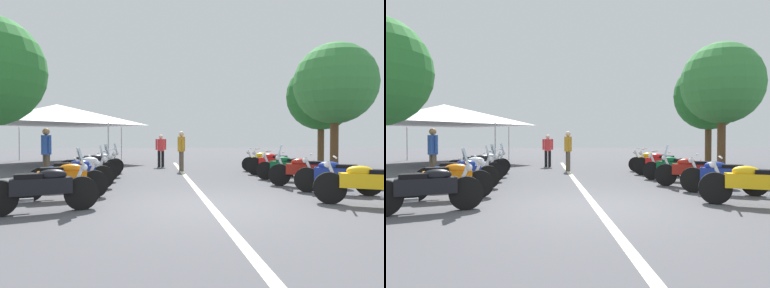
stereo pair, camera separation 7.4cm
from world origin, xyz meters
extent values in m
plane|color=#4C4C51|center=(0.00, 0.00, 0.00)|extent=(80.00, 80.00, 0.00)
cube|color=beige|center=(3.81, 0.00, 0.00)|extent=(16.44, 0.16, 0.01)
cylinder|color=black|center=(0.02, 2.57, 0.33)|extent=(0.33, 0.66, 0.65)
cube|color=black|center=(-0.19, 3.24, 0.51)|extent=(0.59, 1.10, 0.30)
ellipsoid|color=black|center=(-0.14, 3.06, 0.71)|extent=(0.41, 0.57, 0.22)
cube|color=black|center=(-0.26, 3.45, 0.69)|extent=(0.39, 0.54, 0.12)
cylinder|color=silver|center=(0.00, 2.62, 0.63)|extent=(0.15, 0.30, 0.58)
cylinder|color=silver|center=(-0.01, 2.66, 0.99)|extent=(0.60, 0.23, 0.04)
sphere|color=silver|center=(0.04, 2.52, 0.83)|extent=(0.14, 0.14, 0.14)
cylinder|color=silver|center=(-0.15, 3.69, 0.23)|extent=(0.24, 0.55, 0.08)
cube|color=silver|center=(0.01, 2.58, 1.06)|extent=(0.38, 0.23, 0.32)
cylinder|color=black|center=(1.32, 2.55, 0.32)|extent=(0.29, 0.66, 0.65)
cylinder|color=black|center=(0.98, 3.88, 0.32)|extent=(0.29, 0.66, 0.65)
cube|color=orange|center=(1.15, 3.22, 0.50)|extent=(0.53, 1.08, 0.30)
ellipsoid|color=orange|center=(1.19, 3.04, 0.70)|extent=(0.38, 0.57, 0.22)
cube|color=black|center=(1.10, 3.43, 0.68)|extent=(0.37, 0.53, 0.12)
cylinder|color=silver|center=(1.30, 2.61, 0.62)|extent=(0.14, 0.30, 0.58)
cylinder|color=silver|center=(1.29, 2.65, 0.98)|extent=(0.61, 0.19, 0.04)
sphere|color=silver|center=(1.33, 2.50, 0.82)|extent=(0.14, 0.14, 0.14)
cylinder|color=silver|center=(1.22, 3.66, 0.23)|extent=(0.21, 0.55, 0.08)
cylinder|color=black|center=(2.69, 2.57, 0.32)|extent=(0.28, 0.66, 0.64)
cylinder|color=black|center=(2.36, 4.06, 0.32)|extent=(0.28, 0.66, 0.64)
cube|color=navy|center=(2.53, 3.32, 0.50)|extent=(0.53, 1.19, 0.30)
ellipsoid|color=navy|center=(2.57, 3.14, 0.70)|extent=(0.37, 0.56, 0.22)
cube|color=black|center=(2.48, 3.53, 0.68)|extent=(0.36, 0.53, 0.12)
cylinder|color=silver|center=(2.68, 2.63, 0.62)|extent=(0.13, 0.30, 0.58)
cylinder|color=silver|center=(2.67, 2.67, 0.98)|extent=(0.61, 0.18, 0.04)
sphere|color=silver|center=(2.71, 2.52, 0.82)|extent=(0.14, 0.14, 0.14)
cylinder|color=silver|center=(2.60, 3.80, 0.23)|extent=(0.20, 0.55, 0.08)
cube|color=silver|center=(2.69, 2.59, 1.05)|extent=(0.38, 0.20, 0.32)
cylinder|color=black|center=(4.07, 2.61, 0.32)|extent=(0.33, 0.66, 0.64)
cylinder|color=black|center=(3.64, 4.00, 0.32)|extent=(0.33, 0.66, 0.64)
cube|color=white|center=(3.86, 3.31, 0.50)|extent=(0.60, 1.14, 0.30)
ellipsoid|color=white|center=(3.91, 3.13, 0.70)|extent=(0.40, 0.57, 0.22)
cube|color=black|center=(3.79, 3.52, 0.68)|extent=(0.39, 0.54, 0.12)
cylinder|color=silver|center=(4.06, 2.67, 0.62)|extent=(0.15, 0.30, 0.58)
cylinder|color=silver|center=(4.04, 2.71, 0.98)|extent=(0.60, 0.22, 0.04)
sphere|color=silver|center=(4.09, 2.57, 0.82)|extent=(0.14, 0.14, 0.14)
cylinder|color=silver|center=(3.90, 3.78, 0.22)|extent=(0.24, 0.55, 0.08)
cube|color=silver|center=(4.07, 2.63, 1.05)|extent=(0.38, 0.22, 0.32)
cylinder|color=black|center=(5.30, 2.60, 0.33)|extent=(0.28, 0.67, 0.66)
cylinder|color=black|center=(4.98, 4.06, 0.33)|extent=(0.28, 0.67, 0.66)
cube|color=black|center=(5.14, 3.33, 0.51)|extent=(0.52, 1.17, 0.30)
ellipsoid|color=black|center=(5.18, 3.15, 0.71)|extent=(0.37, 0.56, 0.22)
cube|color=black|center=(5.09, 3.54, 0.69)|extent=(0.36, 0.53, 0.12)
cylinder|color=silver|center=(5.29, 2.66, 0.63)|extent=(0.13, 0.30, 0.58)
cylinder|color=silver|center=(5.28, 2.70, 0.99)|extent=(0.61, 0.17, 0.04)
sphere|color=silver|center=(5.32, 2.55, 0.83)|extent=(0.14, 0.14, 0.14)
cylinder|color=silver|center=(5.22, 3.80, 0.23)|extent=(0.20, 0.55, 0.08)
cylinder|color=black|center=(6.62, 2.64, 0.30)|extent=(0.28, 0.62, 0.60)
cylinder|color=black|center=(6.27, 4.03, 0.30)|extent=(0.28, 0.62, 0.60)
cube|color=silver|center=(6.45, 3.33, 0.48)|extent=(0.54, 1.13, 0.30)
ellipsoid|color=silver|center=(6.49, 3.16, 0.68)|extent=(0.38, 0.57, 0.22)
cube|color=black|center=(6.39, 3.55, 0.66)|extent=(0.37, 0.53, 0.12)
cylinder|color=silver|center=(6.61, 2.69, 0.60)|extent=(0.14, 0.30, 0.58)
cylinder|color=silver|center=(6.60, 2.73, 0.96)|extent=(0.61, 0.19, 0.04)
sphere|color=silver|center=(6.64, 2.59, 0.80)|extent=(0.14, 0.14, 0.14)
cylinder|color=silver|center=(6.52, 3.80, 0.21)|extent=(0.21, 0.55, 0.08)
cube|color=silver|center=(6.62, 2.66, 1.03)|extent=(0.38, 0.21, 0.32)
cylinder|color=black|center=(0.03, -2.57, 0.34)|extent=(0.41, 0.67, 0.68)
cube|color=#EAB214|center=(-0.29, -3.26, 0.52)|extent=(0.74, 1.16, 0.30)
ellipsoid|color=#EAB214|center=(-0.22, -3.09, 0.72)|extent=(0.46, 0.58, 0.22)
cube|color=black|center=(-0.39, -3.45, 0.70)|extent=(0.44, 0.55, 0.12)
cylinder|color=silver|center=(0.00, -2.62, 0.64)|extent=(0.19, 0.29, 0.58)
cylinder|color=silver|center=(-0.01, -2.66, 1.00)|extent=(0.58, 0.30, 0.04)
sphere|color=silver|center=(0.05, -2.52, 0.84)|extent=(0.14, 0.14, 0.14)
cylinder|color=black|center=(1.53, -2.78, 0.32)|extent=(0.43, 0.63, 0.64)
cylinder|color=black|center=(0.86, -4.03, 0.32)|extent=(0.43, 0.63, 0.64)
cube|color=navy|center=(1.19, -3.40, 0.50)|extent=(0.75, 1.08, 0.30)
ellipsoid|color=navy|center=(1.28, -3.25, 0.70)|extent=(0.47, 0.58, 0.22)
cube|color=black|center=(1.09, -3.60, 0.68)|extent=(0.46, 0.55, 0.12)
cylinder|color=silver|center=(1.50, -2.83, 0.62)|extent=(0.20, 0.29, 0.58)
cylinder|color=silver|center=(1.48, -2.87, 0.98)|extent=(0.57, 0.33, 0.04)
sphere|color=silver|center=(1.55, -2.74, 0.82)|extent=(0.14, 0.14, 0.14)
cylinder|color=silver|center=(0.83, -3.69, 0.23)|extent=(0.33, 0.52, 0.08)
cylinder|color=black|center=(2.73, -2.51, 0.32)|extent=(0.40, 0.64, 0.64)
cylinder|color=black|center=(2.08, -3.89, 0.32)|extent=(0.40, 0.64, 0.64)
cube|color=maroon|center=(2.41, -3.20, 0.50)|extent=(0.75, 1.17, 0.30)
ellipsoid|color=maroon|center=(2.48, -3.04, 0.70)|extent=(0.46, 0.58, 0.22)
cube|color=black|center=(2.31, -3.40, 0.68)|extent=(0.44, 0.55, 0.12)
cylinder|color=silver|center=(2.71, -2.57, 0.62)|extent=(0.19, 0.29, 0.58)
cylinder|color=silver|center=(2.69, -2.60, 0.98)|extent=(0.58, 0.30, 0.04)
sphere|color=silver|center=(2.75, -2.47, 0.82)|extent=(0.14, 0.14, 0.14)
cylinder|color=silver|center=(2.05, -3.54, 0.23)|extent=(0.31, 0.53, 0.08)
cube|color=silver|center=(2.72, -2.53, 1.05)|extent=(0.38, 0.26, 0.32)
cylinder|color=black|center=(4.15, -2.57, 0.30)|extent=(0.46, 0.58, 0.61)
cylinder|color=black|center=(3.28, -3.84, 0.30)|extent=(0.46, 0.58, 0.61)
cube|color=#0C592D|center=(3.71, -3.20, 0.48)|extent=(0.89, 1.12, 0.30)
ellipsoid|color=#0C592D|center=(3.82, -3.06, 0.68)|extent=(0.51, 0.58, 0.22)
cube|color=black|center=(3.59, -3.39, 0.66)|extent=(0.49, 0.54, 0.12)
cylinder|color=silver|center=(4.12, -2.62, 0.60)|extent=(0.22, 0.28, 0.58)
cylinder|color=silver|center=(4.09, -2.66, 0.96)|extent=(0.53, 0.38, 0.04)
sphere|color=silver|center=(4.18, -2.53, 0.80)|extent=(0.14, 0.14, 0.14)
cylinder|color=silver|center=(3.31, -3.48, 0.21)|extent=(0.38, 0.50, 0.08)
cylinder|color=black|center=(5.61, -2.67, 0.33)|extent=(0.47, 0.64, 0.67)
cylinder|color=black|center=(4.84, -3.88, 0.33)|extent=(0.47, 0.64, 0.67)
cube|color=red|center=(5.22, -3.27, 0.51)|extent=(0.82, 1.08, 0.30)
ellipsoid|color=red|center=(5.32, -3.12, 0.71)|extent=(0.50, 0.58, 0.22)
cube|color=black|center=(5.11, -3.46, 0.69)|extent=(0.48, 0.54, 0.12)
cylinder|color=silver|center=(5.58, -2.72, 0.63)|extent=(0.21, 0.28, 0.58)
cylinder|color=silver|center=(5.56, -2.75, 0.99)|extent=(0.54, 0.37, 0.04)
sphere|color=silver|center=(5.64, -2.62, 0.83)|extent=(0.14, 0.14, 0.14)
cylinder|color=silver|center=(4.84, -3.54, 0.23)|extent=(0.36, 0.51, 0.08)
cylinder|color=black|center=(6.86, -2.80, 0.30)|extent=(0.40, 0.61, 0.61)
cylinder|color=black|center=(6.24, -4.02, 0.30)|extent=(0.40, 0.61, 0.61)
cube|color=#EAB214|center=(6.55, -3.41, 0.48)|extent=(0.72, 1.05, 0.30)
ellipsoid|color=#EAB214|center=(6.63, -3.25, 0.68)|extent=(0.47, 0.58, 0.22)
cube|color=black|center=(6.45, -3.61, 0.66)|extent=(0.45, 0.55, 0.12)
cylinder|color=silver|center=(6.83, -2.86, 0.60)|extent=(0.19, 0.29, 0.58)
cylinder|color=silver|center=(6.81, -2.89, 0.96)|extent=(0.57, 0.31, 0.04)
sphere|color=silver|center=(6.88, -2.76, 0.80)|extent=(0.14, 0.14, 0.14)
cylinder|color=silver|center=(6.21, -3.69, 0.21)|extent=(0.32, 0.53, 0.08)
cube|color=orange|center=(3.62, -4.51, 0.01)|extent=(0.36, 0.36, 0.03)
cone|color=orange|center=(3.62, -4.51, 0.32)|extent=(0.26, 0.26, 0.60)
cylinder|color=white|center=(3.62, -4.51, 0.34)|extent=(0.19, 0.19, 0.07)
cube|color=orange|center=(5.16, -4.79, 0.01)|extent=(0.36, 0.36, 0.03)
cone|color=orange|center=(5.16, -4.79, 0.32)|extent=(0.26, 0.26, 0.60)
cylinder|color=white|center=(5.16, -4.79, 0.34)|extent=(0.19, 0.19, 0.07)
cylinder|color=brown|center=(4.74, 4.62, 0.43)|extent=(0.14, 0.14, 0.85)
cylinder|color=brown|center=(4.87, 4.75, 0.43)|extent=(0.14, 0.14, 0.85)
cylinder|color=#2D51A5|center=(4.81, 4.69, 1.18)|extent=(0.32, 0.32, 0.64)
cylinder|color=#2D51A5|center=(4.65, 4.53, 1.21)|extent=(0.09, 0.09, 0.58)
cylinder|color=#2D51A5|center=(4.96, 4.85, 1.21)|extent=(0.09, 0.09, 0.58)
sphere|color=#9E704C|center=(4.81, 4.69, 1.61)|extent=(0.23, 0.23, 0.23)
cylinder|color=brown|center=(7.42, 0.02, 0.42)|extent=(0.14, 0.14, 0.83)
cylinder|color=brown|center=(7.25, -0.02, 0.42)|extent=(0.14, 0.14, 0.83)
cylinder|color=orange|center=(7.34, 0.00, 1.14)|extent=(0.32, 0.32, 0.62)
cylinder|color=orange|center=(7.55, 0.05, 1.18)|extent=(0.09, 0.09, 0.56)
cylinder|color=orange|center=(7.12, -0.05, 1.18)|extent=(0.09, 0.09, 0.56)
sphere|color=beige|center=(7.34, 0.00, 1.57)|extent=(0.23, 0.23, 0.23)
cylinder|color=black|center=(9.56, 0.72, 0.38)|extent=(0.14, 0.14, 0.77)
cylinder|color=black|center=(9.52, 0.90, 0.38)|extent=(0.14, 0.14, 0.77)
cylinder|color=red|center=(9.54, 0.81, 1.06)|extent=(0.32, 0.32, 0.58)
cylinder|color=red|center=(9.59, 0.60, 1.09)|extent=(0.09, 0.09, 0.52)
cylinder|color=red|center=(9.49, 1.03, 1.09)|extent=(0.09, 0.09, 0.52)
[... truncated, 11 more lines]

